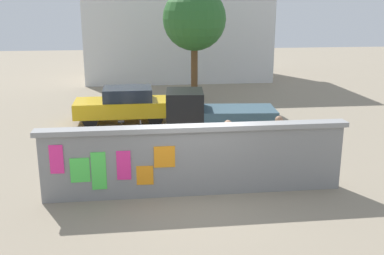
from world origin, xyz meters
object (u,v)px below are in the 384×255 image
at_px(person_walking, 278,138).
at_px(person_bystander, 228,143).
at_px(auto_rickshaw_truck, 214,119).
at_px(bicycle_far, 126,138).
at_px(motorcycle, 127,158).
at_px(car_parked, 124,104).
at_px(tree_roadside, 194,19).

bearing_deg(person_walking, person_bystander, -169.09).
bearing_deg(auto_rickshaw_truck, bicycle_far, -176.89).
relative_size(person_walking, person_bystander, 1.00).
bearing_deg(auto_rickshaw_truck, motorcycle, -139.76).
xyz_separation_m(auto_rickshaw_truck, person_bystander, (-0.17, -3.03, 0.09)).
distance_m(person_walking, person_bystander, 1.52).
height_order(car_parked, person_walking, person_walking).
relative_size(motorcycle, person_walking, 1.17).
distance_m(motorcycle, bicycle_far, 2.29).
bearing_deg(person_walking, auto_rickshaw_truck, 115.78).
height_order(person_walking, person_bystander, same).
xyz_separation_m(car_parked, person_bystander, (2.90, -6.48, 0.26)).
bearing_deg(tree_roadside, motorcycle, -108.05).
bearing_deg(motorcycle, bicycle_far, 91.13).
distance_m(motorcycle, person_bystander, 2.83).
height_order(bicycle_far, tree_roadside, tree_roadside).
height_order(car_parked, tree_roadside, tree_roadside).
xyz_separation_m(car_parked, tree_roadside, (3.31, 3.70, 3.18)).
bearing_deg(auto_rickshaw_truck, tree_roadside, 88.08).
distance_m(motorcycle, person_walking, 4.25).
distance_m(auto_rickshaw_truck, bicycle_far, 2.99).
relative_size(auto_rickshaw_truck, tree_roadside, 0.69).
height_order(motorcycle, person_bystander, person_bystander).
bearing_deg(person_bystander, auto_rickshaw_truck, 86.84).
bearing_deg(person_bystander, tree_roadside, 87.71).
distance_m(auto_rickshaw_truck, tree_roadside, 7.77).
distance_m(person_bystander, tree_roadside, 10.60).
bearing_deg(person_bystander, bicycle_far, 133.97).
bearing_deg(car_parked, auto_rickshaw_truck, -48.40).
bearing_deg(auto_rickshaw_truck, person_bystander, -93.16).
height_order(auto_rickshaw_truck, person_walking, auto_rickshaw_truck).
bearing_deg(bicycle_far, tree_roadside, 66.55).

